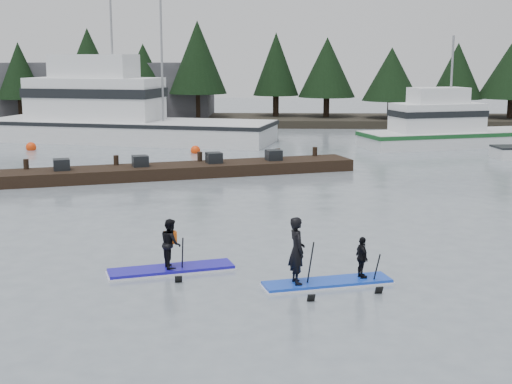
{
  "coord_description": "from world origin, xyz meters",
  "views": [
    {
      "loc": [
        0.71,
        -17.21,
        5.53
      ],
      "look_at": [
        0.0,
        6.0,
        1.1
      ],
      "focal_mm": 50.0,
      "sensor_mm": 36.0,
      "label": 1
    }
  ],
  "objects_px": {
    "fishing_boat_large": "(120,129)",
    "fishing_boat_medium": "(452,138)",
    "paddleboard_solo": "(171,254)",
    "paddleboard_duo": "(320,263)",
    "floating_dock": "(183,170)"
  },
  "relations": [
    {
      "from": "fishing_boat_medium",
      "to": "paddleboard_duo",
      "type": "distance_m",
      "value": 29.6
    },
    {
      "from": "floating_dock",
      "to": "paddleboard_duo",
      "type": "relative_size",
      "value": 5.04
    },
    {
      "from": "fishing_boat_large",
      "to": "paddleboard_solo",
      "type": "distance_m",
      "value": 29.97
    },
    {
      "from": "fishing_boat_large",
      "to": "paddleboard_duo",
      "type": "bearing_deg",
      "value": -57.0
    },
    {
      "from": "fishing_boat_medium",
      "to": "paddleboard_solo",
      "type": "bearing_deg",
      "value": -134.53
    },
    {
      "from": "fishing_boat_large",
      "to": "fishing_boat_medium",
      "type": "height_order",
      "value": "fishing_boat_large"
    },
    {
      "from": "fishing_boat_large",
      "to": "fishing_boat_medium",
      "type": "xyz_separation_m",
      "value": [
        21.35,
        -2.09,
        -0.3
      ]
    },
    {
      "from": "fishing_boat_large",
      "to": "floating_dock",
      "type": "xyz_separation_m",
      "value": [
        6.02,
        -13.89,
        -0.54
      ]
    },
    {
      "from": "floating_dock",
      "to": "fishing_boat_medium",
      "type": "bearing_deg",
      "value": 17.91
    },
    {
      "from": "paddleboard_duo",
      "to": "fishing_boat_large",
      "type": "bearing_deg",
      "value": 94.32
    },
    {
      "from": "fishing_boat_medium",
      "to": "paddleboard_duo",
      "type": "height_order",
      "value": "fishing_boat_medium"
    },
    {
      "from": "fishing_boat_large",
      "to": "paddleboard_solo",
      "type": "relative_size",
      "value": 5.92
    },
    {
      "from": "fishing_boat_large",
      "to": "floating_dock",
      "type": "height_order",
      "value": "fishing_boat_large"
    },
    {
      "from": "fishing_boat_large",
      "to": "fishing_boat_medium",
      "type": "distance_m",
      "value": 21.45
    },
    {
      "from": "fishing_boat_large",
      "to": "paddleboard_solo",
      "type": "xyz_separation_m",
      "value": [
        7.69,
        -28.97,
        -0.35
      ]
    }
  ]
}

